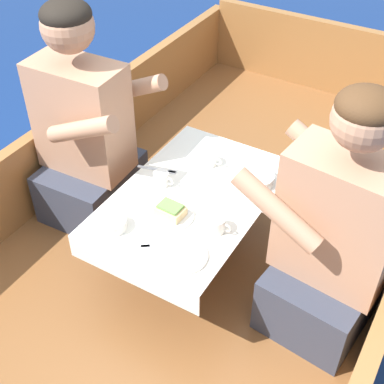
{
  "coord_description": "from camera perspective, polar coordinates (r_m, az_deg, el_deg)",
  "views": [
    {
      "loc": [
        0.82,
        -1.37,
        2.1
      ],
      "look_at": [
        0.0,
        0.03,
        0.73
      ],
      "focal_mm": 50.0,
      "sensor_mm": 36.0,
      "label": 1
    }
  ],
  "objects": [
    {
      "name": "utensil_knife_port",
      "position": [
        2.08,
        6.22,
        -1.9
      ],
      "size": [
        0.16,
        0.07,
        0.0
      ],
      "rotation": [
        0.0,
        0.0,
        0.37
      ],
      "color": "silver",
      "rests_on": "cockpit_table"
    },
    {
      "name": "utensil_fork_port",
      "position": [
        1.94,
        -6.49,
        -5.88
      ],
      "size": [
        0.15,
        0.11,
        0.0
      ],
      "rotation": [
        0.0,
        0.0,
        0.63
      ],
      "color": "silver",
      "rests_on": "cockpit_table"
    },
    {
      "name": "cockpit_table",
      "position": [
        2.16,
        0.0,
        -1.17
      ],
      "size": [
        0.56,
        0.85,
        0.36
      ],
      "color": "#B2B2B7",
      "rests_on": "boat_deck"
    },
    {
      "name": "bow_coaming",
      "position": [
        3.59,
        14.69,
        13.67
      ],
      "size": [
        1.6,
        0.06,
        0.45
      ],
      "primitive_type": "cube",
      "color": "#936033",
      "rests_on": "boat_deck"
    },
    {
      "name": "boat_deck",
      "position": [
        2.5,
        -0.32,
        -10.07
      ],
      "size": [
        1.72,
        3.59,
        0.34
      ],
      "primitive_type": "cube",
      "color": "brown",
      "rests_on": "ground_plane"
    },
    {
      "name": "coffee_cup_port",
      "position": [
        2.28,
        1.7,
        3.61
      ],
      "size": [
        0.1,
        0.07,
        0.06
      ],
      "color": "white",
      "rests_on": "cockpit_table"
    },
    {
      "name": "bowl_port_near",
      "position": [
        2.01,
        -8.57,
        -3.29
      ],
      "size": [
        0.11,
        0.11,
        0.04
      ],
      "color": "white",
      "rests_on": "cockpit_table"
    },
    {
      "name": "plate_bread",
      "position": [
        1.9,
        -1.04,
        -6.81
      ],
      "size": [
        0.18,
        0.18,
        0.01
      ],
      "color": "white",
      "rests_on": "cockpit_table"
    },
    {
      "name": "gunwale_port",
      "position": [
        2.65,
        -15.91,
        2.46
      ],
      "size": [
        0.06,
        3.59,
        0.39
      ],
      "primitive_type": "cube",
      "color": "#936033",
      "rests_on": "boat_deck"
    },
    {
      "name": "utensil_fork_starboard",
      "position": [
        2.27,
        -3.36,
        2.35
      ],
      "size": [
        0.17,
        0.06,
        0.0
      ],
      "rotation": [
        0.0,
        0.0,
        0.27
      ],
      "color": "silver",
      "rests_on": "cockpit_table"
    },
    {
      "name": "person_port",
      "position": [
        2.42,
        -11.31,
        5.92
      ],
      "size": [
        0.53,
        0.46,
        1.03
      ],
      "rotation": [
        0.0,
        0.0,
        0.04
      ],
      "color": "#333847",
      "rests_on": "boat_deck"
    },
    {
      "name": "bowl_starboard_near",
      "position": [
        2.21,
        6.89,
        1.55
      ],
      "size": [
        0.15,
        0.15,
        0.04
      ],
      "color": "white",
      "rests_on": "cockpit_table"
    },
    {
      "name": "ground_plane",
      "position": [
        2.64,
        -0.3,
        -12.45
      ],
      "size": [
        60.0,
        60.0,
        0.0
      ],
      "primitive_type": "plane",
      "color": "navy"
    },
    {
      "name": "person_starboard",
      "position": [
        1.96,
        14.82,
        -5.05
      ],
      "size": [
        0.56,
        0.49,
        1.01
      ],
      "rotation": [
        0.0,
        0.0,
        3.03
      ],
      "color": "#333847",
      "rests_on": "boat_deck"
    },
    {
      "name": "utensil_knife_starboard",
      "position": [
        2.13,
        -0.13,
        -0.42
      ],
      "size": [
        0.12,
        0.13,
        0.0
      ],
      "rotation": [
        0.0,
        0.0,
        2.3
      ],
      "color": "silver",
      "rests_on": "cockpit_table"
    },
    {
      "name": "sandwich",
      "position": [
        2.03,
        -2.31,
        -1.95
      ],
      "size": [
        0.11,
        0.08,
        0.05
      ],
      "rotation": [
        0.0,
        0.0,
        -0.05
      ],
      "color": "#E0BC7F",
      "rests_on": "plate_sandwich"
    },
    {
      "name": "coffee_cup_center",
      "position": [
        1.97,
        2.58,
        -3.44
      ],
      "size": [
        0.1,
        0.07,
        0.06
      ],
      "color": "white",
      "rests_on": "cockpit_table"
    },
    {
      "name": "plate_sandwich",
      "position": [
        2.05,
        -2.29,
        -2.52
      ],
      "size": [
        0.18,
        0.18,
        0.01
      ],
      "color": "white",
      "rests_on": "cockpit_table"
    },
    {
      "name": "utensil_spoon_port",
      "position": [
        2.07,
        -6.02,
        -2.26
      ],
      "size": [
        0.14,
        0.11,
        0.01
      ],
      "rotation": [
        0.0,
        0.0,
        0.65
      ],
      "color": "silver",
      "rests_on": "cockpit_table"
    },
    {
      "name": "coffee_cup_starboard",
      "position": [
        2.18,
        -3.29,
        1.45
      ],
      "size": [
        0.09,
        0.06,
        0.06
      ],
      "color": "white",
      "rests_on": "cockpit_table"
    }
  ]
}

